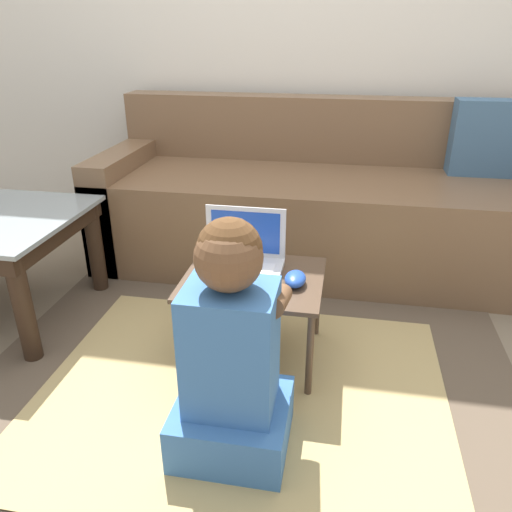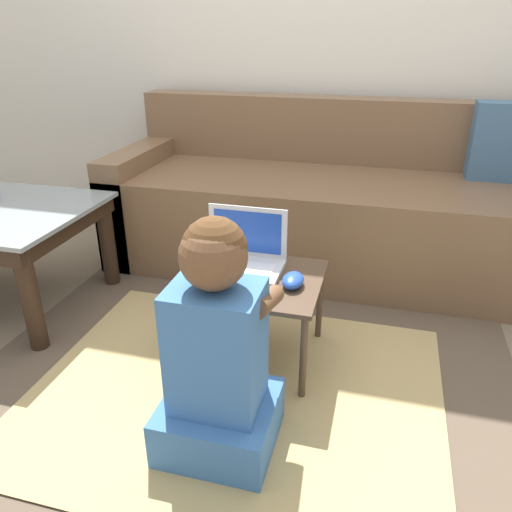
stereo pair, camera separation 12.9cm
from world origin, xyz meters
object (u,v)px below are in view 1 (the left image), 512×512
person_seated (231,356)px  laptop (242,260)px  couch (328,207)px  laptop_desk (254,287)px  computer_mouse (295,279)px

person_seated → laptop: bearing=98.5°
couch → laptop_desk: size_ratio=4.65×
laptop_desk → person_seated: size_ratio=0.68×
laptop_desk → person_seated: (0.02, -0.44, 0.02)m
couch → person_seated: bearing=-98.2°
person_seated → couch: bearing=81.8°
laptop → laptop_desk: bearing=-45.9°
laptop_desk → person_seated: 0.44m
couch → laptop: size_ratio=7.67×
couch → person_seated: size_ratio=3.16×
computer_mouse → laptop: bearing=157.8°
laptop → computer_mouse: 0.22m
computer_mouse → person_seated: 0.44m
laptop_desk → laptop: 0.11m
laptop → computer_mouse: bearing=-22.2°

